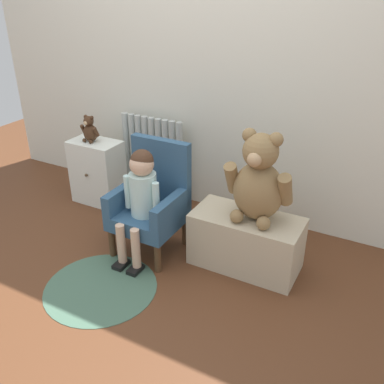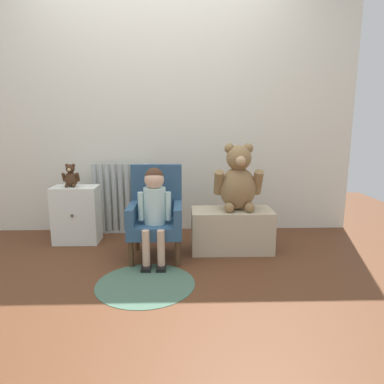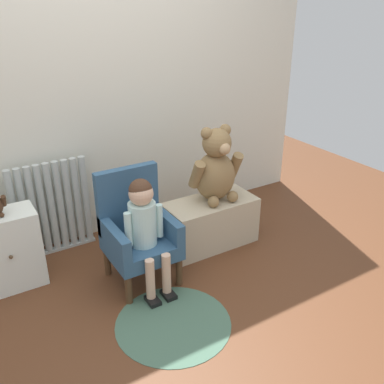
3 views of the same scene
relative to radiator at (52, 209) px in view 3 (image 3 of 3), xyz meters
name	(u,v)px [view 3 (image 3 of 3)]	position (x,y,z in m)	size (l,w,h in m)	color
ground_plane	(172,317)	(0.37, -1.07, -0.34)	(6.00, 6.00, 0.00)	#57311B
back_wall	(83,77)	(0.37, 0.13, 0.86)	(3.80, 0.05, 2.40)	silver
radiator	(52,209)	(0.00, 0.00, 0.00)	(0.56, 0.05, 0.68)	#ADB6B3
small_dresser	(8,250)	(-0.36, -0.26, -0.08)	(0.39, 0.27, 0.51)	white
child_armchair	(137,230)	(0.38, -0.60, 0.00)	(0.42, 0.41, 0.73)	#2E5172
child_figure	(144,220)	(0.38, -0.71, 0.14)	(0.25, 0.35, 0.73)	silver
low_bench	(210,223)	(1.01, -0.51, -0.16)	(0.67, 0.32, 0.35)	#BCAD8F
large_teddy_bear	(216,168)	(1.06, -0.49, 0.26)	(0.40, 0.28, 0.55)	olive
floor_rug	(173,323)	(0.35, -1.13, -0.34)	(0.67, 0.67, 0.01)	#436450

